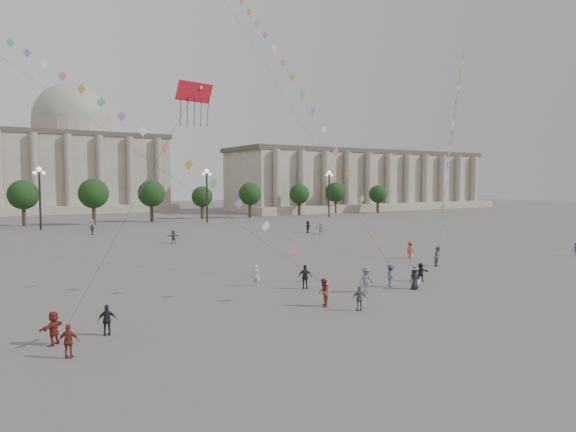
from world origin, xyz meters
TOP-DOWN VIEW (x-y plane):
  - ground at (0.00, 0.00)m, footprint 360.00×360.00m
  - hall_east at (75.00, 93.89)m, footprint 84.00×26.22m
  - hall_central at (0.00, 129.22)m, footprint 48.30×34.30m
  - tree_row at (0.00, 78.00)m, footprint 137.12×5.12m
  - lamp_post_mid_west at (-15.00, 70.00)m, footprint 2.00×0.90m
  - lamp_post_mid_east at (15.00, 70.00)m, footprint 2.00×0.90m
  - lamp_post_far_east at (45.00, 70.00)m, footprint 2.00×0.90m
  - person_crowd_0 at (-9.18, 57.44)m, footprint 1.04×0.91m
  - person_crowd_3 at (6.40, 4.74)m, footprint 1.41×1.20m
  - person_crowd_4 at (-8.05, 63.35)m, footprint 1.60×1.68m
  - person_crowd_6 at (-0.22, 3.77)m, footprint 1.23×0.71m
  - person_crowd_7 at (20.61, 38.90)m, footprint 1.81×0.59m
  - person_crowd_8 at (14.69, 14.15)m, footprint 1.31×0.94m
  - person_crowd_9 at (20.58, 42.39)m, footprint 1.74×1.55m
  - person_crowd_12 at (-2.26, 40.22)m, footprint 1.72×0.86m
  - person_crowd_13 at (-5.99, 10.15)m, footprint 0.68×0.71m
  - person_crowd_14 at (31.58, 5.94)m, footprint 1.10×1.09m
  - tourist_0 at (-21.16, 0.17)m, footprint 1.01×0.77m
  - tourist_1 at (-3.33, 7.19)m, footprint 1.09×1.07m
  - tourist_2 at (-21.49, 2.66)m, footprint 1.49×1.47m
  - tourist_3 at (-4.08, -0.13)m, footprint 0.99×0.80m
  - tourist_4 at (-18.84, 2.91)m, footprint 1.02×0.55m
  - kite_flyer_0 at (-5.37, 1.97)m, footprint 1.12×1.15m
  - kite_flyer_1 at (2.72, 4.33)m, footprint 1.29×1.22m
  - kite_flyer_2 at (13.44, 9.22)m, footprint 1.14×1.02m
  - hat_person at (3.69, 2.74)m, footprint 0.85×0.60m
  - dragon_kite at (-14.11, 2.21)m, footprint 4.69×1.53m
  - kite_train_west at (-21.88, 28.14)m, footprint 31.57×49.11m
  - kite_train_east at (34.36, 25.28)m, footprint 39.10×29.68m

SIDE VIEW (x-z plane):
  - ground at x=0.00m, z-range 0.00..0.00m
  - person_crowd_14 at x=31.58m, z-range 0.00..1.52m
  - person_crowd_3 at x=6.40m, z-range 0.00..1.53m
  - tourist_3 at x=-4.08m, z-range 0.00..1.57m
  - tourist_0 at x=-21.16m, z-range 0.00..1.60m
  - person_crowd_13 at x=-5.99m, z-range 0.00..1.64m
  - tourist_4 at x=-18.84m, z-range 0.00..1.64m
  - person_crowd_0 at x=-9.18m, z-range 0.00..1.68m
  - tourist_2 at x=-21.49m, z-range 0.00..1.71m
  - kite_flyer_1 at x=2.72m, z-range 0.00..1.76m
  - person_crowd_12 at x=-2.26m, z-range 0.00..1.77m
  - hat_person at x=3.69m, z-range 0.04..1.74m
  - person_crowd_8 at x=14.69m, z-range 0.00..1.84m
  - tourist_1 at x=-3.33m, z-range 0.00..1.84m
  - kite_flyer_0 at x=-5.37m, z-range 0.00..1.86m
  - person_crowd_6 at x=-0.22m, z-range 0.00..1.89m
  - person_crowd_4 at x=-8.05m, z-range 0.00..1.90m
  - person_crowd_9 at x=20.58m, z-range 0.00..1.91m
  - kite_flyer_2 at x=13.44m, z-range 0.00..1.93m
  - person_crowd_7 at x=20.61m, z-range 0.00..1.95m
  - tree_row at x=0.00m, z-range 1.39..9.39m
  - lamp_post_mid_west at x=-15.00m, z-range 2.03..12.68m
  - lamp_post_mid_east at x=15.00m, z-range 2.03..12.68m
  - lamp_post_far_east at x=45.00m, z-range 2.03..12.68m
  - hall_east at x=75.00m, z-range -0.17..17.03m
  - dragon_kite at x=-14.11m, z-range 5.52..19.21m
  - hall_central at x=0.00m, z-range -3.52..31.98m
  - kite_train_east at x=34.36m, z-range -11.00..48.19m
  - kite_train_west at x=-21.88m, z-range -14.04..54.93m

